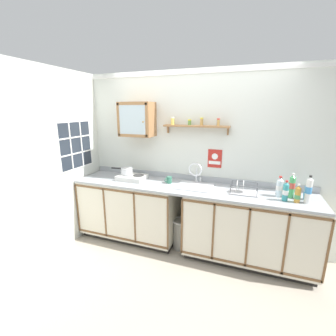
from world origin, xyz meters
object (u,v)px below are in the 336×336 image
at_px(saucepan, 126,171).
at_px(bottle_water_blue_3, 307,192).
at_px(bottle_juice_amber_2, 298,195).
at_px(bottle_soda_green_1, 292,186).
at_px(wall_cabinet, 137,119).
at_px(warning_sign, 215,159).
at_px(sink, 195,187).
at_px(bottle_detergent_teal_4, 286,192).
at_px(trash_bin, 181,233).
at_px(bottle_opaque_white_5, 309,190).
at_px(dish_rack, 243,191).
at_px(bottle_water_clear_0, 279,187).
at_px(mug, 169,180).
at_px(hot_plate_stove, 132,177).

bearing_deg(saucepan, bottle_water_blue_3, -0.69).
bearing_deg(bottle_juice_amber_2, bottle_soda_green_1, 107.83).
distance_m(wall_cabinet, warning_sign, 1.26).
xyz_separation_m(sink, bottle_juice_amber_2, (1.22, -0.15, 0.10)).
height_order(bottle_soda_green_1, bottle_detergent_teal_4, bottle_soda_green_1).
xyz_separation_m(bottle_detergent_teal_4, trash_bin, (-1.26, 0.06, -0.82)).
xyz_separation_m(bottle_opaque_white_5, dish_rack, (-0.69, 0.09, -0.12)).
xyz_separation_m(bottle_water_clear_0, bottle_water_blue_3, (0.29, -0.00, -0.02)).
bearing_deg(sink, warning_sign, 51.60).
distance_m(saucepan, bottle_detergent_teal_4, 2.16).
bearing_deg(saucepan, sink, -0.19).
bearing_deg(saucepan, bottle_opaque_white_5, -3.48).
bearing_deg(bottle_juice_amber_2, sink, 172.75).
xyz_separation_m(bottle_detergent_teal_4, mug, (-1.47, 0.15, -0.06)).
bearing_deg(sink, trash_bin, -153.34).
bearing_deg(sink, bottle_water_blue_3, -1.10).
height_order(mug, warning_sign, warning_sign).
height_order(hot_plate_stove, saucepan, saucepan).
distance_m(saucepan, bottle_soda_green_1, 2.23).
bearing_deg(dish_rack, wall_cabinet, 173.59).
distance_m(bottle_water_clear_0, wall_cabinet, 2.11).
height_order(dish_rack, mug, dish_rack).
distance_m(saucepan, wall_cabinet, 0.78).
distance_m(sink, bottle_water_clear_0, 1.05).
bearing_deg(bottle_juice_amber_2, bottle_opaque_white_5, 7.69).
bearing_deg(bottle_opaque_white_5, saucepan, 176.52).
bearing_deg(bottle_juice_amber_2, trash_bin, 177.00).
bearing_deg(bottle_soda_green_1, saucepan, 179.59).
bearing_deg(wall_cabinet, trash_bin, -15.42).
bearing_deg(bottle_water_clear_0, bottle_opaque_white_5, -23.37).
xyz_separation_m(bottle_juice_amber_2, dish_rack, (-0.59, 0.11, -0.06)).
relative_size(bottle_water_blue_3, wall_cabinet, 0.43).
distance_m(saucepan, warning_sign, 1.32).
xyz_separation_m(bottle_water_blue_3, mug, (-1.71, 0.03, -0.04)).
relative_size(hot_plate_stove, bottle_detergent_teal_4, 1.67).
relative_size(bottle_water_blue_3, warning_sign, 0.83).
bearing_deg(trash_bin, wall_cabinet, 164.58).
relative_size(saucepan, bottle_water_blue_3, 1.60).
bearing_deg(bottle_opaque_white_5, bottle_juice_amber_2, -172.31).
distance_m(bottle_water_blue_3, trash_bin, 1.70).
bearing_deg(mug, dish_rack, -3.11).
bearing_deg(bottle_detergent_teal_4, hot_plate_stove, 176.48).
bearing_deg(wall_cabinet, hot_plate_stove, -105.37).
height_order(bottle_juice_amber_2, mug, bottle_juice_amber_2).
xyz_separation_m(hot_plate_stove, warning_sign, (1.17, 0.29, 0.31)).
relative_size(bottle_water_blue_3, dish_rack, 0.63).
distance_m(bottle_soda_green_1, dish_rack, 0.55).
xyz_separation_m(saucepan, trash_bin, (0.90, -0.09, -0.83)).
relative_size(bottle_juice_amber_2, bottle_detergent_teal_4, 0.89).
relative_size(bottle_water_clear_0, mug, 2.46).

